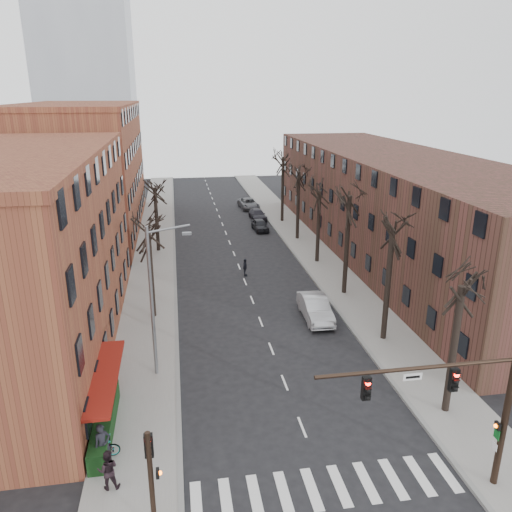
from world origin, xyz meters
name	(u,v)px	position (x,y,z in m)	size (l,w,h in m)	color
ground	(326,487)	(0.00, 0.00, 0.00)	(160.00, 160.00, 0.00)	black
sidewalk_left	(155,248)	(-8.00, 35.00, 0.07)	(4.00, 90.00, 0.15)	gray
sidewalk_right	(303,241)	(8.00, 35.00, 0.07)	(4.00, 90.00, 0.15)	gray
building_left_near	(7,259)	(-16.00, 15.00, 6.00)	(12.00, 26.00, 12.00)	brown
building_left_far	(83,171)	(-16.00, 44.00, 7.00)	(12.00, 28.00, 14.00)	brown
building_right	(394,204)	(16.00, 30.00, 5.00)	(12.00, 50.00, 10.00)	#502B25
office_tower	(81,14)	(-22.00, 95.00, 30.00)	(18.00, 18.00, 60.00)	#B2B7BF
awning_left	(111,421)	(-9.40, 6.00, 0.00)	(1.20, 7.00, 0.15)	maroon
hedge	(105,423)	(-9.50, 5.00, 0.65)	(0.80, 6.00, 1.00)	#123412
tree_right_a	(445,412)	(7.60, 4.00, 0.00)	(5.20, 5.20, 10.00)	black
tree_right_b	(383,340)	(7.60, 12.00, 0.00)	(5.20, 5.20, 10.80)	black
tree_right_c	(344,294)	(7.60, 20.00, 0.00)	(5.20, 5.20, 11.60)	black
tree_right_d	(317,262)	(7.60, 28.00, 0.00)	(5.20, 5.20, 10.00)	black
tree_right_e	(297,239)	(7.60, 36.00, 0.00)	(5.20, 5.20, 10.80)	black
tree_right_f	(282,222)	(7.60, 44.00, 0.00)	(5.20, 5.20, 11.60)	black
tree_left_a	(154,317)	(-7.60, 18.00, 0.00)	(5.20, 5.20, 9.50)	black
tree_left_b	(159,251)	(-7.60, 34.00, 0.00)	(5.20, 5.20, 9.50)	black
signal_mast_arm	(473,399)	(5.45, -1.00, 4.40)	(8.14, 0.30, 7.20)	black
signal_pole_left	(151,473)	(-6.99, -0.95, 2.61)	(0.47, 0.44, 4.40)	black
streetlight	(154,296)	(-7.03, 10.00, 5.01)	(2.45, 0.22, 9.03)	slate
silver_sedan	(315,308)	(4.00, 15.88, 0.83)	(1.75, 5.01, 1.65)	#AEB0B5
parked_car_near	(260,225)	(4.13, 40.35, 0.67)	(1.57, 3.91, 1.33)	black
parked_car_mid	(258,215)	(4.73, 45.64, 0.64)	(1.78, 4.39, 1.27)	black
parked_car_far	(249,204)	(4.52, 52.13, 0.70)	(2.33, 5.05, 1.40)	#56585D
pedestrian_a	(103,444)	(-9.29, 2.82, 1.13)	(0.72, 0.47, 1.96)	black
pedestrian_b	(108,470)	(-8.90, 1.31, 1.04)	(0.87, 0.68, 1.78)	black
pedestrian_crossing	(245,267)	(0.21, 25.46, 0.80)	(0.94, 0.39, 1.60)	black
bicycle	(99,448)	(-9.54, 3.24, 0.63)	(0.64, 1.83, 0.96)	gray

